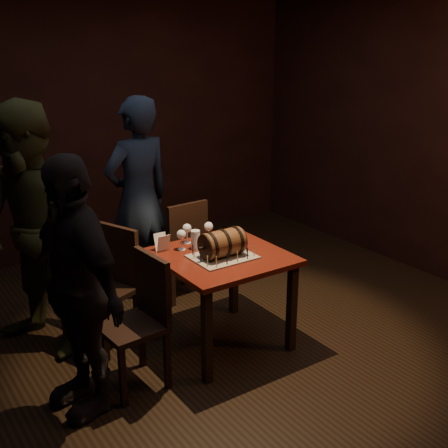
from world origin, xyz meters
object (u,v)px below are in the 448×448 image
at_px(wine_glass_left, 181,235).
at_px(person_left_rear, 33,233).
at_px(wine_glass_right, 209,227).
at_px(pint_of_ale, 195,240).
at_px(barrel_cake, 222,243).
at_px(person_back, 139,199).
at_px(wine_glass_mid, 187,229).
at_px(chair_left_front, 141,314).
at_px(person_left_front, 76,287).
at_px(chair_left_rear, 111,280).
at_px(pub_table, 222,268).
at_px(chair_back, 182,244).

distance_m(wine_glass_left, person_left_rear, 1.08).
distance_m(wine_glass_right, pint_of_ale, 0.20).
height_order(barrel_cake, person_left_rear, person_left_rear).
bearing_deg(person_back, wine_glass_mid, 81.91).
height_order(barrel_cake, chair_left_front, barrel_cake).
relative_size(wine_glass_right, person_left_front, 0.10).
xyz_separation_m(wine_glass_mid, chair_left_rear, (-0.59, 0.17, -0.34)).
bearing_deg(barrel_cake, person_left_front, -175.95).
distance_m(barrel_cake, person_back, 1.26).
xyz_separation_m(pub_table, wine_glass_right, (0.07, 0.29, 0.23)).
xyz_separation_m(wine_glass_right, chair_left_rear, (-0.75, 0.23, -0.35)).
height_order(person_back, person_left_rear, person_left_rear).
bearing_deg(person_left_rear, person_left_front, -20.87).
distance_m(pub_table, pint_of_ale, 0.29).
bearing_deg(wine_glass_right, chair_left_front, -153.05).
xyz_separation_m(wine_glass_mid, pint_of_ale, (-0.01, -0.15, -0.04)).
bearing_deg(person_left_rear, wine_glass_right, 51.21).
xyz_separation_m(wine_glass_mid, person_back, (-0.00, 0.85, 0.05)).
bearing_deg(pint_of_ale, person_back, 89.38).
distance_m(chair_back, chair_left_front, 1.34).
relative_size(pint_of_ale, chair_left_front, 0.16).
bearing_deg(person_left_front, wine_glass_mid, 107.03).
bearing_deg(person_left_front, chair_left_rear, 135.87).
bearing_deg(wine_glass_mid, person_left_rear, 162.84).
height_order(pub_table, person_back, person_back).
bearing_deg(person_back, wine_glass_left, 75.33).
bearing_deg(person_left_front, person_back, 133.78).
bearing_deg(wine_glass_right, person_back, 100.37).
relative_size(wine_glass_mid, person_left_front, 0.10).
height_order(wine_glass_mid, person_back, person_back).
bearing_deg(person_left_front, wine_glass_right, 101.77).
xyz_separation_m(pub_table, person_back, (-0.09, 1.20, 0.27)).
relative_size(wine_glass_right, person_back, 0.09).
relative_size(chair_left_rear, chair_left_front, 1.00).
xyz_separation_m(barrel_cake, wine_glass_right, (0.10, 0.35, 0.01)).
xyz_separation_m(wine_glass_right, pint_of_ale, (-0.18, -0.09, -0.05)).
bearing_deg(barrel_cake, wine_glass_left, 118.86).
distance_m(barrel_cake, wine_glass_right, 0.36).
distance_m(wine_glass_right, person_left_rear, 1.32).
xyz_separation_m(pint_of_ale, person_left_rear, (-1.08, 0.48, 0.13)).
bearing_deg(wine_glass_mid, barrel_cake, -81.62).
xyz_separation_m(pub_table, person_left_rear, (-1.18, 0.69, 0.31)).
distance_m(barrel_cake, chair_left_rear, 0.93).
relative_size(pub_table, person_left_rear, 0.47).
height_order(wine_glass_left, wine_glass_mid, same).
relative_size(pub_table, wine_glass_mid, 5.59).
xyz_separation_m(chair_back, person_left_front, (-1.34, -1.01, 0.32)).
xyz_separation_m(wine_glass_right, person_left_front, (-1.25, -0.43, -0.03)).
distance_m(barrel_cake, chair_back, 1.01).
distance_m(chair_left_rear, chair_left_front, 0.64).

